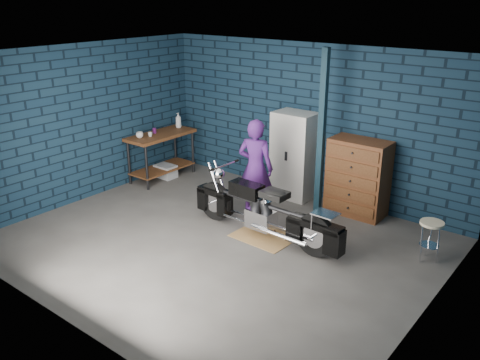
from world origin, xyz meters
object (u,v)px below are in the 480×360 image
Objects in this scene: person at (256,168)px; shop_stool at (429,241)px; tool_chest at (358,178)px; storage_bin at (166,171)px; locker at (294,155)px; workbench at (162,156)px; motorcycle at (264,207)px.

person is 2.77× the size of shop_stool.
storage_bin is at bearing -169.11° from tool_chest.
shop_stool is (2.74, -0.83, -0.48)m from locker.
workbench is 0.91× the size of locker.
person reaches higher than shop_stool.
locker is (0.07, 1.05, -0.04)m from person.
workbench is 5.29m from shop_stool.
shop_stool is at bearing -1.17° from storage_bin.
workbench is at bearing -168.30° from tool_chest.
storage_bin is 0.70× the size of shop_stool.
workbench is 1.10× the size of tool_chest.
tool_chest reaches higher than storage_bin.
person reaches higher than storage_bin.
person is at bearing -93.58° from locker.
motorcycle is 5.50× the size of storage_bin.
workbench is at bearing -162.91° from locker.
locker is 1.24m from tool_chest.
motorcycle is 1.45× the size of locker.
motorcycle is 1.38× the size of person.
shop_stool is at bearing -0.52° from workbench.
locker is 2.90m from shop_stool.
person is at bearing -6.08° from workbench.
person is 1.68m from tool_chest.
locker is at bearing 110.42° from motorcycle.
locker is at bearing 180.00° from tool_chest.
shop_stool is (2.19, 0.81, -0.20)m from motorcycle.
shop_stool is (5.27, -0.11, 0.17)m from storage_bin.
person is at bearing 137.74° from motorcycle.
motorcycle reaches higher than shop_stool.
motorcycle is 3.24m from storage_bin.
locker reaches higher than motorcycle.
locker is at bearing 163.09° from shop_stool.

